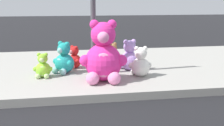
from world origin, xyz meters
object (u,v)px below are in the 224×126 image
object	(u,v)px
plush_pink_large	(103,57)
plush_brown	(112,57)
plush_lavender	(129,58)
plush_lime	(43,68)
plush_teal	(64,61)
plush_white	(140,64)
plush_red	(74,59)

from	to	relation	value
plush_pink_large	plush_brown	distance (m)	1.32
plush_lavender	plush_brown	xyz separation A→B (m)	(-0.32, 0.44, -0.05)
plush_lime	plush_pink_large	bearing A→B (deg)	-21.31
plush_lime	plush_lavender	bearing A→B (deg)	10.07
plush_pink_large	plush_lavender	world-z (taller)	plush_pink_large
plush_teal	plush_white	distance (m)	1.65
plush_brown	plush_white	bearing A→B (deg)	-67.18
plush_lavender	plush_white	distance (m)	0.58
plush_lavender	plush_lime	world-z (taller)	plush_lavender
plush_pink_large	plush_red	distance (m)	1.33
plush_lavender	plush_lime	bearing A→B (deg)	-169.93
plush_pink_large	plush_lime	world-z (taller)	plush_pink_large
plush_lime	plush_red	world-z (taller)	plush_red
plush_lavender	plush_white	size ratio (longest dim) A/B	1.10
plush_red	plush_teal	distance (m)	0.50
plush_lavender	plush_red	bearing A→B (deg)	162.19
plush_red	plush_teal	size ratio (longest dim) A/B	0.76
plush_lavender	plush_teal	size ratio (longest dim) A/B	1.01
plush_brown	plush_lime	xyz separation A→B (m)	(-1.56, -0.77, -0.02)
plush_red	plush_teal	bearing A→B (deg)	-118.11
plush_lavender	plush_white	world-z (taller)	plush_lavender
plush_brown	plush_white	xyz separation A→B (m)	(0.43, -1.01, 0.03)
plush_lime	plush_teal	bearing A→B (deg)	34.20
plush_brown	plush_red	bearing A→B (deg)	-177.14
plush_lavender	plush_red	world-z (taller)	plush_lavender
plush_brown	plush_white	distance (m)	1.10
plush_pink_large	plush_lavender	bearing A→B (deg)	48.79
plush_pink_large	plush_white	size ratio (longest dim) A/B	1.88
plush_lime	plush_red	xyz separation A→B (m)	(0.66, 0.73, 0.01)
plush_white	plush_lavender	bearing A→B (deg)	100.59
plush_brown	plush_teal	xyz separation A→B (m)	(-1.14, -0.49, 0.05)
plush_brown	plush_lime	size ratio (longest dim) A/B	1.11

